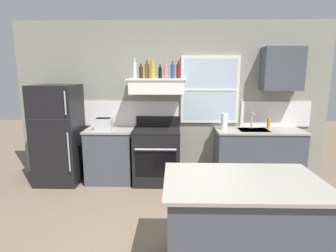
% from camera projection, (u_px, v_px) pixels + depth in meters
% --- Properties ---
extents(ground_plane, '(16.00, 16.00, 0.00)m').
position_uv_depth(ground_plane, '(170.00, 250.00, 2.86)').
color(ground_plane, '#7A6651').
extents(back_wall, '(5.40, 0.11, 2.70)m').
position_uv_depth(back_wall, '(174.00, 101.00, 4.78)').
color(back_wall, gray).
rests_on(back_wall, ground_plane).
extents(refrigerator, '(0.70, 0.72, 1.65)m').
position_uv_depth(refrigerator, '(59.00, 134.00, 4.55)').
color(refrigerator, black).
rests_on(refrigerator, ground_plane).
extents(counter_left_of_stove, '(0.79, 0.63, 0.91)m').
position_uv_depth(counter_left_of_stove, '(111.00, 155.00, 4.66)').
color(counter_left_of_stove, '#474C56').
rests_on(counter_left_of_stove, ground_plane).
extents(toaster, '(0.30, 0.20, 0.19)m').
position_uv_depth(toaster, '(104.00, 124.00, 4.51)').
color(toaster, silver).
rests_on(toaster, counter_left_of_stove).
extents(stove_range, '(0.76, 0.69, 1.09)m').
position_uv_depth(stove_range, '(157.00, 155.00, 4.60)').
color(stove_range, black).
rests_on(stove_range, ground_plane).
extents(range_hood_shelf, '(0.96, 0.52, 0.24)m').
position_uv_depth(range_hood_shelf, '(157.00, 86.00, 4.47)').
color(range_hood_shelf, white).
extents(bottle_clear_tall, '(0.06, 0.06, 0.34)m').
position_uv_depth(bottle_clear_tall, '(135.00, 70.00, 4.43)').
color(bottle_clear_tall, silver).
rests_on(bottle_clear_tall, range_hood_shelf).
extents(bottle_brown_stout, '(0.06, 0.06, 0.24)m').
position_uv_depth(bottle_brown_stout, '(141.00, 72.00, 4.48)').
color(bottle_brown_stout, '#381E0F').
rests_on(bottle_brown_stout, range_hood_shelf).
extents(bottle_amber_wine, '(0.07, 0.07, 0.29)m').
position_uv_depth(bottle_amber_wine, '(147.00, 71.00, 4.44)').
color(bottle_amber_wine, brown).
rests_on(bottle_amber_wine, range_hood_shelf).
extents(bottle_champagne_gold_foil, '(0.08, 0.08, 0.33)m').
position_uv_depth(bottle_champagne_gold_foil, '(153.00, 70.00, 4.37)').
color(bottle_champagne_gold_foil, '#B29333').
rests_on(bottle_champagne_gold_foil, range_hood_shelf).
extents(bottle_balsamic_dark, '(0.06, 0.06, 0.22)m').
position_uv_depth(bottle_balsamic_dark, '(160.00, 73.00, 4.43)').
color(bottle_balsamic_dark, black).
rests_on(bottle_balsamic_dark, range_hood_shelf).
extents(bottle_rose_pink, '(0.07, 0.07, 0.27)m').
position_uv_depth(bottle_rose_pink, '(166.00, 71.00, 4.45)').
color(bottle_rose_pink, '#C67F84').
rests_on(bottle_rose_pink, range_hood_shelf).
extents(bottle_blue_liqueur, '(0.07, 0.07, 0.28)m').
position_uv_depth(bottle_blue_liqueur, '(173.00, 71.00, 4.38)').
color(bottle_blue_liqueur, '#1E478C').
rests_on(bottle_blue_liqueur, range_hood_shelf).
extents(bottle_red_label_wine, '(0.07, 0.07, 0.29)m').
position_uv_depth(bottle_red_label_wine, '(179.00, 71.00, 4.47)').
color(bottle_red_label_wine, maroon).
rests_on(bottle_red_label_wine, range_hood_shelf).
extents(counter_right_with_sink, '(1.43, 0.63, 0.91)m').
position_uv_depth(counter_right_with_sink, '(258.00, 156.00, 4.60)').
color(counter_right_with_sink, '#474C56').
rests_on(counter_right_with_sink, ground_plane).
extents(sink_faucet, '(0.03, 0.17, 0.28)m').
position_uv_depth(sink_faucet, '(252.00, 118.00, 4.58)').
color(sink_faucet, silver).
rests_on(sink_faucet, counter_right_with_sink).
extents(paper_towel_roll, '(0.11, 0.11, 0.27)m').
position_uv_depth(paper_towel_roll, '(224.00, 121.00, 4.50)').
color(paper_towel_roll, white).
rests_on(paper_towel_roll, counter_right_with_sink).
extents(dish_soap_bottle, '(0.06, 0.06, 0.18)m').
position_uv_depth(dish_soap_bottle, '(269.00, 123.00, 4.59)').
color(dish_soap_bottle, orange).
rests_on(dish_soap_bottle, counter_right_with_sink).
extents(kitchen_island, '(1.40, 0.90, 0.91)m').
position_uv_depth(kitchen_island, '(241.00, 227.00, 2.47)').
color(kitchen_island, '#474C56').
rests_on(kitchen_island, ground_plane).
extents(upper_cabinet_right, '(0.64, 0.32, 0.70)m').
position_uv_depth(upper_cabinet_right, '(282.00, 69.00, 4.45)').
color(upper_cabinet_right, '#474C56').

